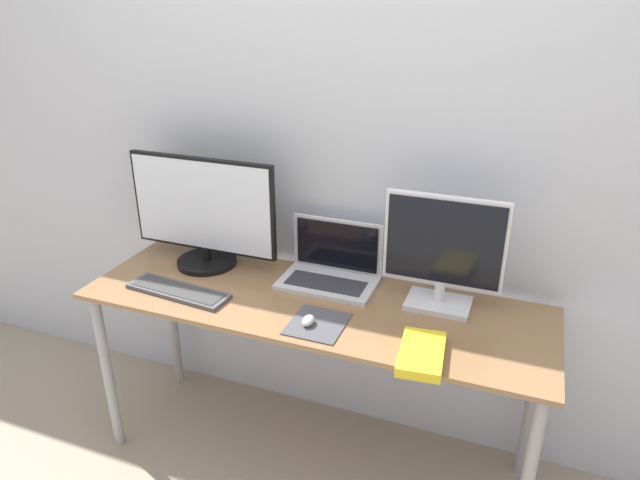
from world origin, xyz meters
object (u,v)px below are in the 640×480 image
at_px(monitor_left, 203,213).
at_px(monitor_right, 443,252).
at_px(book, 422,354).
at_px(keyboard, 178,291).
at_px(mouse, 308,321).
at_px(laptop, 331,267).

relative_size(monitor_left, monitor_right, 1.51).
bearing_deg(monitor_left, monitor_right, 0.00).
distance_m(monitor_left, book, 1.06).
distance_m(monitor_right, keyboard, 1.00).
distance_m(monitor_right, mouse, 0.53).
xyz_separation_m(monitor_left, mouse, (0.58, -0.30, -0.21)).
distance_m(laptop, book, 0.59).
bearing_deg(laptop, keyboard, -148.91).
height_order(monitor_right, book, monitor_right).
height_order(laptop, book, laptop).
bearing_deg(monitor_right, laptop, 174.14).
bearing_deg(monitor_left, mouse, -27.17).
xyz_separation_m(monitor_right, keyboard, (-0.94, -0.26, -0.21)).
relative_size(monitor_right, keyboard, 1.00).
relative_size(monitor_right, mouse, 6.77).
bearing_deg(monitor_left, keyboard, -83.17).
xyz_separation_m(laptop, mouse, (0.04, -0.34, -0.04)).
relative_size(monitor_left, keyboard, 1.51).
bearing_deg(mouse, book, -6.55).
bearing_deg(keyboard, mouse, -3.68).
height_order(keyboard, book, book).
relative_size(keyboard, book, 1.68).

